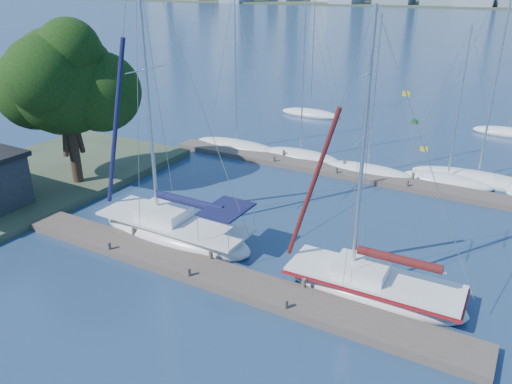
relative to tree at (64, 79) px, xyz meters
The scene contains 14 objects.
ground 15.98m from the tree, 19.47° to the right, with size 700.00×700.00×0.00m, color #172849.
near_dock 15.89m from the tree, 19.47° to the right, with size 26.00×2.00×0.40m, color #4D4239.
far_dock 20.37m from the tree, 36.20° to the left, with size 30.00×1.80×0.36m, color #4D4239.
shore 8.13m from the tree, 154.31° to the right, with size 12.00×22.00×0.50m, color #38472D.
tree is the anchor object (origin of this frame).
sailboat_navy 12.05m from the tree, 13.79° to the right, with size 9.48×3.10×16.12m.
sailboat_maroon 22.11m from the tree, ahead, with size 8.27×2.85×12.81m.
bg_boat_0 15.28m from the tree, 69.75° to the left, with size 8.03×5.06×13.09m.
bg_boat_1 18.09m from the tree, 51.37° to the left, with size 6.87×4.07×12.88m.
bg_boat_2 21.48m from the tree, 37.58° to the left, with size 6.92×2.13×11.43m.
bg_boat_3 26.22m from the tree, 31.65° to the left, with size 6.11×2.11×10.79m.
bg_boat_4 28.27m from the tree, 31.71° to the left, with size 9.28×4.56×15.12m.
bg_boat_6 27.48m from the tree, 78.05° to the left, with size 6.61×2.87×12.31m.
bg_boat_7 37.92m from the tree, 49.62° to the left, with size 6.44×3.94×12.26m.
Camera 1 is at (12.45, -16.50, 12.96)m, focal length 35.00 mm.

